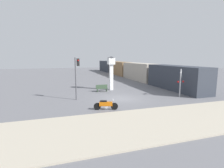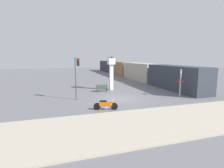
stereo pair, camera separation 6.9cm
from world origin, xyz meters
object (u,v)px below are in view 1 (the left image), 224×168
bench (102,88)px  clock_tower (111,68)px  motorcycle (106,105)px  railroad_crossing_signal (180,82)px  traffic_light (77,71)px  freight_train (128,70)px

bench → clock_tower: bearing=27.8°
motorcycle → railroad_crossing_signal: size_ratio=0.64×
clock_tower → railroad_crossing_signal: size_ratio=1.45×
motorcycle → clock_tower: 9.94m
clock_tower → railroad_crossing_signal: clock_tower is taller
traffic_light → bench: (3.67, 3.56, -2.63)m
motorcycle → bench: 8.32m
freight_train → bench: bearing=-124.3°
bench → railroad_crossing_signal: bearing=-36.4°
freight_train → railroad_crossing_signal: size_ratio=13.88×
freight_train → traffic_light: bearing=-126.8°
bench → motorcycle: bearing=-102.3°
motorcycle → bench: motorcycle is taller
clock_tower → freight_train: (8.88, 14.49, -1.40)m
clock_tower → railroad_crossing_signal: bearing=-46.5°
clock_tower → traffic_light: (-5.25, -4.40, 0.02)m
clock_tower → motorcycle: bearing=-110.5°
freight_train → bench: freight_train is taller
clock_tower → bench: bearing=-152.2°
clock_tower → traffic_light: size_ratio=1.03×
railroad_crossing_signal → freight_train: bearing=83.1°
traffic_light → railroad_crossing_signal: (11.56, -2.26, -1.34)m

